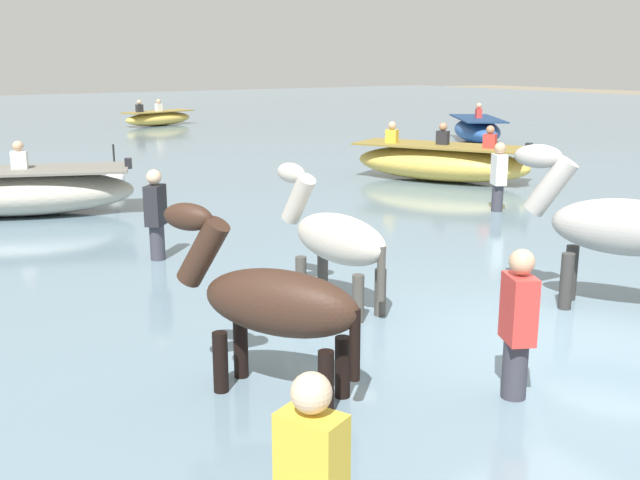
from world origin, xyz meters
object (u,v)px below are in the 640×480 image
(horse_lead_pinto, at_px, (335,242))
(boat_mid_outer, at_px, (158,118))
(boat_distant_east, at_px, (441,162))
(boat_mid_channel, at_px, (21,192))
(person_wading_close, at_px, (156,226))
(channel_buoy, at_px, (115,178))
(person_spectator_far, at_px, (517,343))
(person_onlooker_right, at_px, (498,185))
(horse_trailing_grey, at_px, (617,231))
(boat_distant_west, at_px, (477,130))
(horse_flank_dark_bay, at_px, (272,307))

(horse_lead_pinto, height_order, boat_mid_outer, horse_lead_pinto)
(boat_distant_east, distance_m, boat_mid_outer, 16.82)
(horse_lead_pinto, relative_size, boat_mid_channel, 0.47)
(person_wading_close, height_order, channel_buoy, person_wading_close)
(person_spectator_far, height_order, person_onlooker_right, same)
(horse_trailing_grey, height_order, boat_distant_east, horse_trailing_grey)
(boat_distant_east, relative_size, person_spectator_far, 2.55)
(boat_mid_channel, relative_size, person_wading_close, 2.48)
(boat_distant_east, xyz_separation_m, boat_distant_west, (6.36, 5.31, -0.02))
(horse_lead_pinto, relative_size, person_wading_close, 1.17)
(horse_trailing_grey, height_order, boat_distant_west, horse_trailing_grey)
(horse_trailing_grey, relative_size, boat_mid_outer, 0.66)
(boat_distant_west, bearing_deg, horse_flank_dark_bay, -139.49)
(horse_lead_pinto, bearing_deg, boat_distant_east, 40.53)
(horse_trailing_grey, distance_m, boat_distant_west, 16.81)
(boat_distant_east, bearing_deg, horse_flank_dark_bay, -139.00)
(horse_flank_dark_bay, xyz_separation_m, person_wading_close, (0.74, 4.44, -0.26))
(boat_mid_outer, xyz_separation_m, person_spectator_far, (-6.85, -25.33, 0.17))
(horse_trailing_grey, bearing_deg, channel_buoy, 100.58)
(horse_flank_dark_bay, relative_size, person_spectator_far, 1.17)
(horse_flank_dark_bay, height_order, person_onlooker_right, horse_flank_dark_bay)
(horse_flank_dark_bay, xyz_separation_m, channel_buoy, (2.10, 10.37, -0.53))
(boat_mid_channel, xyz_separation_m, person_spectator_far, (1.71, -9.69, 0.06))
(person_wading_close, distance_m, channel_buoy, 6.09)
(horse_trailing_grey, bearing_deg, boat_distant_east, 59.82)
(person_wading_close, bearing_deg, channel_buoy, 77.02)
(person_onlooker_right, relative_size, channel_buoy, 1.77)
(horse_trailing_grey, height_order, boat_mid_channel, horse_trailing_grey)
(horse_lead_pinto, bearing_deg, channel_buoy, 87.08)
(channel_buoy, bearing_deg, horse_lead_pinto, -92.92)
(horse_trailing_grey, height_order, channel_buoy, horse_trailing_grey)
(boat_distant_west, distance_m, channel_buoy, 12.96)
(channel_buoy, bearing_deg, person_onlooker_right, -51.20)
(boat_distant_west, bearing_deg, boat_distant_east, -140.16)
(horse_lead_pinto, relative_size, person_spectator_far, 1.17)
(horse_flank_dark_bay, xyz_separation_m, boat_distant_west, (14.85, 12.69, -0.34))
(horse_lead_pinto, height_order, horse_trailing_grey, horse_trailing_grey)
(boat_mid_channel, relative_size, channel_buoy, 4.40)
(horse_lead_pinto, distance_m, person_onlooker_right, 6.02)
(horse_flank_dark_bay, height_order, boat_mid_outer, horse_flank_dark_bay)
(person_spectator_far, distance_m, person_wading_close, 5.64)
(horse_flank_dark_bay, distance_m, channel_buoy, 10.60)
(person_onlooker_right, distance_m, channel_buoy, 7.84)
(horse_lead_pinto, height_order, person_wading_close, horse_lead_pinto)
(person_spectator_far, height_order, person_wading_close, same)
(boat_mid_channel, height_order, person_onlooker_right, boat_mid_channel)
(boat_mid_outer, relative_size, person_spectator_far, 1.99)
(boat_mid_channel, relative_size, boat_distant_west, 1.09)
(boat_mid_outer, relative_size, person_onlooker_right, 1.99)
(boat_distant_west, xyz_separation_m, channel_buoy, (-12.75, -2.31, -0.18))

